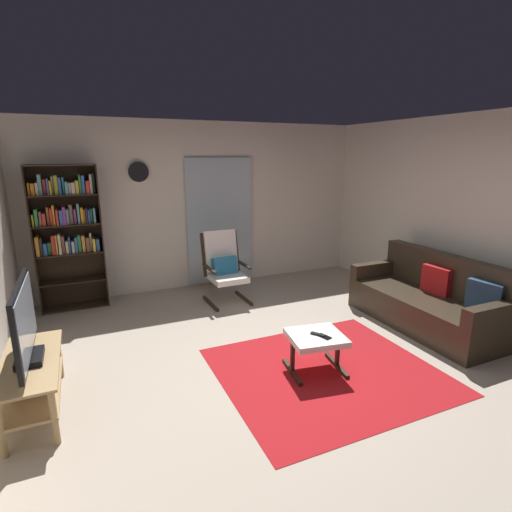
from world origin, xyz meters
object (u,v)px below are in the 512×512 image
(tv_stand, at_px, (33,378))
(tv_remote, at_px, (318,334))
(leather_sofa, at_px, (430,301))
(wall_clock, at_px, (138,172))
(cell_phone, at_px, (324,336))
(bookshelf_near_tv, at_px, (67,228))
(lounge_armchair, at_px, (224,265))
(ottoman, at_px, (316,341))
(television, at_px, (25,324))

(tv_stand, xyz_separation_m, tv_remote, (2.49, -0.42, 0.09))
(tv_stand, height_order, tv_remote, tv_stand)
(leather_sofa, relative_size, wall_clock, 6.69)
(cell_phone, height_order, wall_clock, wall_clock)
(bookshelf_near_tv, bearing_deg, lounge_armchair, -16.37)
(cell_phone, bearing_deg, ottoman, 103.00)
(television, bearing_deg, tv_stand, 150.29)
(bookshelf_near_tv, bearing_deg, tv_remote, -52.75)
(television, bearing_deg, cell_phone, -10.62)
(leather_sofa, bearing_deg, wall_clock, 138.67)
(leather_sofa, bearing_deg, bookshelf_near_tv, 148.58)
(lounge_armchair, relative_size, ottoman, 1.74)
(tv_stand, height_order, ottoman, tv_stand)
(bookshelf_near_tv, bearing_deg, cell_phone, -52.86)
(bookshelf_near_tv, relative_size, ottoman, 3.35)
(tv_remote, bearing_deg, cell_phone, -92.66)
(tv_stand, bearing_deg, tv_remote, -9.50)
(tv_stand, relative_size, bookshelf_near_tv, 0.56)
(wall_clock, bearing_deg, leather_sofa, -41.33)
(tv_stand, bearing_deg, leather_sofa, -0.47)
(tv_stand, bearing_deg, ottoman, -9.13)
(tv_stand, height_order, cell_phone, tv_stand)
(wall_clock, bearing_deg, bookshelf_near_tv, -168.92)
(leather_sofa, distance_m, cell_phone, 1.91)
(leather_sofa, relative_size, ottoman, 3.29)
(tv_stand, bearing_deg, cell_phone, -10.64)
(lounge_armchair, distance_m, ottoman, 2.27)
(ottoman, relative_size, cell_phone, 4.21)
(lounge_armchair, distance_m, cell_phone, 2.34)
(television, relative_size, lounge_armchair, 0.99)
(leather_sofa, height_order, tv_remote, leather_sofa)
(tv_stand, distance_m, ottoman, 2.51)
(lounge_armchair, bearing_deg, cell_phone, -85.31)
(ottoman, bearing_deg, tv_stand, 170.87)
(tv_remote, distance_m, cell_phone, 0.07)
(ottoman, bearing_deg, bookshelf_near_tv, 127.33)
(leather_sofa, height_order, lounge_armchair, lounge_armchair)
(cell_phone, xyz_separation_m, wall_clock, (-1.20, 3.12, 1.46))
(tv_stand, distance_m, leather_sofa, 4.37)
(ottoman, bearing_deg, tv_remote, -68.20)
(bookshelf_near_tv, xyz_separation_m, wall_clock, (1.02, 0.20, 0.71))
(television, height_order, leather_sofa, television)
(bookshelf_near_tv, distance_m, lounge_armchair, 2.19)
(cell_phone, relative_size, wall_clock, 0.48)
(ottoman, height_order, cell_phone, cell_phone)
(bookshelf_near_tv, relative_size, cell_phone, 14.10)
(bookshelf_near_tv, xyz_separation_m, ottoman, (2.17, -2.85, -0.82))
(tv_stand, distance_m, wall_clock, 3.34)
(tv_stand, distance_m, lounge_armchair, 2.99)
(bookshelf_near_tv, bearing_deg, wall_clock, 11.08)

